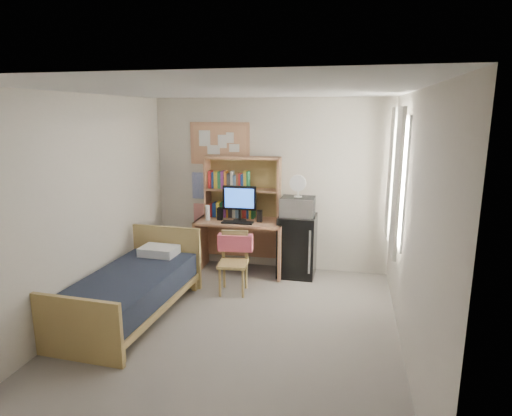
% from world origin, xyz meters
% --- Properties ---
extents(floor, '(3.60, 4.20, 0.02)m').
position_xyz_m(floor, '(0.00, 0.00, -0.01)').
color(floor, gray).
rests_on(floor, ground).
extents(ceiling, '(3.60, 4.20, 0.02)m').
position_xyz_m(ceiling, '(0.00, 0.00, 2.60)').
color(ceiling, silver).
rests_on(ceiling, wall_back).
extents(wall_back, '(3.60, 0.04, 2.60)m').
position_xyz_m(wall_back, '(0.00, 2.10, 1.30)').
color(wall_back, beige).
rests_on(wall_back, floor).
extents(wall_front, '(3.60, 0.04, 2.60)m').
position_xyz_m(wall_front, '(0.00, -2.10, 1.30)').
color(wall_front, beige).
rests_on(wall_front, floor).
extents(wall_left, '(0.04, 4.20, 2.60)m').
position_xyz_m(wall_left, '(-1.80, 0.00, 1.30)').
color(wall_left, beige).
rests_on(wall_left, floor).
extents(wall_right, '(0.04, 4.20, 2.60)m').
position_xyz_m(wall_right, '(1.80, 0.00, 1.30)').
color(wall_right, beige).
rests_on(wall_right, floor).
extents(window_unit, '(0.10, 1.40, 1.70)m').
position_xyz_m(window_unit, '(1.75, 1.20, 1.60)').
color(window_unit, white).
rests_on(window_unit, wall_right).
extents(curtain_left, '(0.04, 0.55, 1.70)m').
position_xyz_m(curtain_left, '(1.72, 0.80, 1.60)').
color(curtain_left, white).
rests_on(curtain_left, wall_right).
extents(curtain_right, '(0.04, 0.55, 1.70)m').
position_xyz_m(curtain_right, '(1.72, 1.60, 1.60)').
color(curtain_right, white).
rests_on(curtain_right, wall_right).
extents(bulletin_board, '(0.94, 0.03, 0.64)m').
position_xyz_m(bulletin_board, '(-0.78, 2.08, 1.92)').
color(bulletin_board, tan).
rests_on(bulletin_board, wall_back).
extents(poster_wave, '(0.30, 0.01, 0.42)m').
position_xyz_m(poster_wave, '(-1.10, 2.09, 1.25)').
color(poster_wave, '#273F9C').
rests_on(poster_wave, wall_back).
extents(poster_japan, '(0.28, 0.01, 0.36)m').
position_xyz_m(poster_japan, '(-1.10, 2.09, 0.78)').
color(poster_japan, red).
rests_on(poster_japan, wall_back).
extents(desk, '(1.31, 0.68, 0.81)m').
position_xyz_m(desk, '(-0.37, 1.75, 0.41)').
color(desk, tan).
rests_on(desk, floor).
extents(desk_chair, '(0.45, 0.45, 0.83)m').
position_xyz_m(desk_chair, '(-0.28, 0.97, 0.41)').
color(desk_chair, tan).
rests_on(desk_chair, floor).
extents(mini_fridge, '(0.54, 0.54, 0.91)m').
position_xyz_m(mini_fridge, '(0.48, 1.81, 0.46)').
color(mini_fridge, black).
rests_on(mini_fridge, floor).
extents(bed, '(1.03, 1.94, 0.52)m').
position_xyz_m(bed, '(-1.28, 0.03, 0.26)').
color(bed, black).
rests_on(bed, floor).
extents(hutch, '(1.14, 0.31, 0.93)m').
position_xyz_m(hutch, '(-0.38, 1.90, 1.28)').
color(hutch, tan).
rests_on(hutch, desk).
extents(monitor, '(0.50, 0.05, 0.53)m').
position_xyz_m(monitor, '(-0.37, 1.69, 1.08)').
color(monitor, black).
rests_on(monitor, desk).
extents(keyboard, '(0.46, 0.15, 0.02)m').
position_xyz_m(keyboard, '(-0.37, 1.55, 0.82)').
color(keyboard, black).
rests_on(keyboard, desk).
extents(speaker_left, '(0.08, 0.08, 0.19)m').
position_xyz_m(speaker_left, '(-0.67, 1.69, 0.91)').
color(speaker_left, black).
rests_on(speaker_left, desk).
extents(speaker_right, '(0.07, 0.07, 0.18)m').
position_xyz_m(speaker_right, '(-0.07, 1.70, 0.90)').
color(speaker_right, black).
rests_on(speaker_right, desk).
extents(water_bottle, '(0.07, 0.07, 0.23)m').
position_xyz_m(water_bottle, '(-0.85, 1.65, 0.93)').
color(water_bottle, silver).
rests_on(water_bottle, desk).
extents(hoodie, '(0.49, 0.19, 0.23)m').
position_xyz_m(hoodie, '(-0.30, 1.17, 0.64)').
color(hoodie, '#E4566C').
rests_on(hoodie, desk_chair).
extents(microwave, '(0.48, 0.37, 0.28)m').
position_xyz_m(microwave, '(0.47, 1.79, 1.05)').
color(microwave, silver).
rests_on(microwave, mini_fridge).
extents(desk_fan, '(0.24, 0.24, 0.29)m').
position_xyz_m(desk_fan, '(0.47, 1.79, 1.34)').
color(desk_fan, silver).
rests_on(desk_fan, microwave).
extents(pillow, '(0.49, 0.35, 0.11)m').
position_xyz_m(pillow, '(-1.25, 0.78, 0.58)').
color(pillow, silver).
rests_on(pillow, bed).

